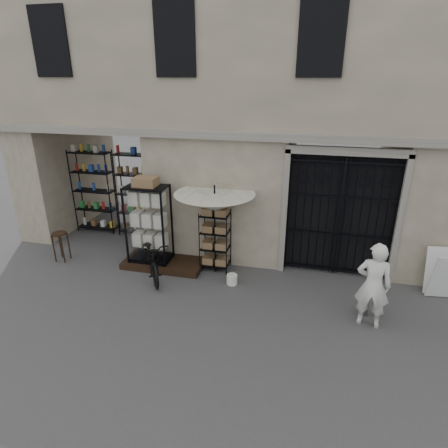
% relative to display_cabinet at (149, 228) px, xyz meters
% --- Properties ---
extents(ground, '(80.00, 80.00, 0.00)m').
position_rel_display_cabinet_xyz_m(ground, '(2.72, -1.53, -1.02)').
color(ground, black).
rests_on(ground, ground).
extents(main_building, '(14.00, 4.00, 9.00)m').
position_rel_display_cabinet_xyz_m(main_building, '(2.72, 2.47, 3.48)').
color(main_building, tan).
rests_on(main_building, ground).
extents(shop_recess, '(3.00, 1.70, 3.00)m').
position_rel_display_cabinet_xyz_m(shop_recess, '(-1.78, 1.27, 0.48)').
color(shop_recess, black).
rests_on(shop_recess, ground).
extents(shop_shelving, '(2.70, 0.50, 2.50)m').
position_rel_display_cabinet_xyz_m(shop_shelving, '(-1.83, 1.77, 0.23)').
color(shop_shelving, black).
rests_on(shop_shelving, ground).
extents(iron_gate, '(2.50, 0.21, 3.00)m').
position_rel_display_cabinet_xyz_m(iron_gate, '(4.47, 0.75, 0.48)').
color(iron_gate, black).
rests_on(iron_gate, ground).
extents(step_platform, '(2.00, 0.90, 0.15)m').
position_rel_display_cabinet_xyz_m(step_platform, '(0.32, 0.02, -0.94)').
color(step_platform, black).
rests_on(step_platform, ground).
extents(display_cabinet, '(1.05, 0.76, 2.09)m').
position_rel_display_cabinet_xyz_m(display_cabinet, '(0.00, 0.00, 0.00)').
color(display_cabinet, black).
rests_on(display_cabinet, step_platform).
extents(wire_rack, '(0.80, 0.71, 1.52)m').
position_rel_display_cabinet_xyz_m(wire_rack, '(1.62, 0.19, -0.27)').
color(wire_rack, black).
rests_on(wire_rack, ground).
extents(market_umbrella, '(1.66, 1.69, 2.65)m').
position_rel_display_cabinet_xyz_m(market_umbrella, '(1.66, 0.05, 0.89)').
color(market_umbrella, black).
rests_on(market_umbrella, ground).
extents(white_bucket, '(0.26, 0.26, 0.24)m').
position_rel_display_cabinet_xyz_m(white_bucket, '(2.18, -0.44, -0.90)').
color(white_bucket, silver).
rests_on(white_bucket, ground).
extents(bicycle, '(1.07, 1.16, 1.84)m').
position_rel_display_cabinet_xyz_m(bicycle, '(0.22, -0.48, -1.02)').
color(bicycle, black).
rests_on(bicycle, ground).
extents(wooden_stool, '(0.46, 0.46, 0.77)m').
position_rel_display_cabinet_xyz_m(wooden_stool, '(-2.36, -0.28, -0.61)').
color(wooden_stool, black).
rests_on(wooden_stool, ground).
extents(steel_bollard, '(0.17, 0.17, 0.79)m').
position_rel_display_cabinet_xyz_m(steel_bollard, '(5.03, -0.97, -0.62)').
color(steel_bollard, slate).
rests_on(steel_bollard, ground).
extents(shopkeeper, '(0.88, 1.80, 0.41)m').
position_rel_display_cabinet_xyz_m(shopkeeper, '(5.05, -1.29, -1.02)').
color(shopkeeper, silver).
rests_on(shopkeeper, ground).
extents(easel_sign, '(0.56, 0.63, 1.04)m').
position_rel_display_cabinet_xyz_m(easel_sign, '(6.62, 0.11, -0.48)').
color(easel_sign, silver).
rests_on(easel_sign, ground).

